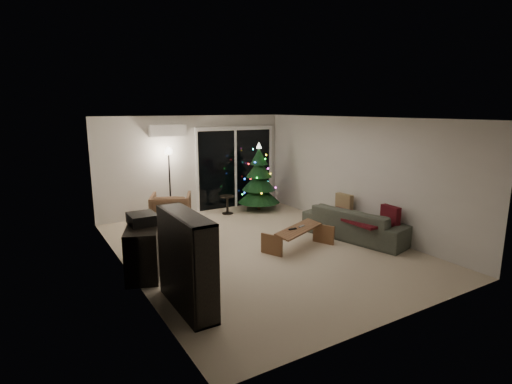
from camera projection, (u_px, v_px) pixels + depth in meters
room at (242, 183)px, 9.10m from camera, size 6.50×7.51×2.60m
bookshelf at (175, 264)px, 5.28m from camera, size 0.48×1.35×1.33m
media_cabinet at (144, 248)px, 6.60m from camera, size 0.92×1.41×0.82m
stereo at (142, 219)px, 6.50m from camera, size 0.42×0.49×0.18m
armchair at (171, 211)px, 9.03m from camera, size 1.15×1.16×0.80m
ottoman at (180, 225)px, 8.55m from camera, size 0.54×0.54×0.45m
cardboard_box_a at (160, 252)px, 7.16m from camera, size 0.50×0.43×0.30m
cardboard_box_b at (207, 234)px, 8.17m from camera, size 0.46×0.37×0.30m
side_table at (227, 205)px, 10.29m from camera, size 0.46×0.46×0.48m
floor_lamp at (170, 185)px, 9.70m from camera, size 0.27×0.27×1.70m
sofa at (356, 223)px, 8.34m from camera, size 1.37×2.36×0.65m
sofa_throw at (353, 217)px, 8.26m from camera, size 0.69×1.60×0.05m
cushion_a at (344, 203)px, 8.96m from camera, size 0.16×0.44×0.43m
cushion_b at (390, 216)px, 7.87m from camera, size 0.16×0.43×0.43m
coffee_table at (299, 239)px, 7.72m from camera, size 1.38×0.95×0.41m
remote_a at (293, 229)px, 7.60m from camera, size 0.16×0.05×0.02m
remote_b at (301, 226)px, 7.77m from camera, size 0.16×0.09×0.02m
christmas_tree at (259, 177)px, 10.58m from camera, size 1.33×1.33×1.81m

